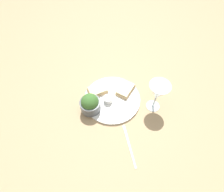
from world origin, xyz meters
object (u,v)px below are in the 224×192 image
at_px(sauce_ramekin, 107,99).
at_px(wine_glass, 158,92).
at_px(salad_bowl, 90,104).
at_px(cheese_toast_far, 98,90).
at_px(cheese_toast_near, 125,89).
at_px(fork, 129,145).

xyz_separation_m(sauce_ramekin, wine_glass, (0.16, -0.16, 0.09)).
height_order(salad_bowl, cheese_toast_far, salad_bowl).
height_order(cheese_toast_near, fork, cheese_toast_near).
distance_m(salad_bowl, wine_glass, 0.31).
bearing_deg(cheese_toast_far, wine_glass, -56.34).
distance_m(cheese_toast_near, cheese_toast_far, 0.14).
xyz_separation_m(salad_bowl, cheese_toast_far, (0.09, 0.06, -0.03)).
distance_m(salad_bowl, fork, 0.26).
height_order(sauce_ramekin, cheese_toast_far, sauce_ramekin).
bearing_deg(salad_bowl, cheese_toast_far, 34.31).
bearing_deg(wine_glass, sauce_ramekin, 133.72).
height_order(sauce_ramekin, cheese_toast_near, sauce_ramekin).
distance_m(salad_bowl, sauce_ramekin, 0.09).
height_order(salad_bowl, sauce_ramekin, salad_bowl).
height_order(salad_bowl, fork, salad_bowl).
xyz_separation_m(cheese_toast_near, wine_glass, (0.05, -0.15, 0.09)).
bearing_deg(cheese_toast_far, cheese_toast_near, -38.75).
xyz_separation_m(cheese_toast_far, fork, (-0.07, -0.31, -0.02)).
height_order(cheese_toast_near, wine_glass, wine_glass).
bearing_deg(sauce_ramekin, fork, -106.89).
xyz_separation_m(cheese_toast_far, wine_glass, (0.16, -0.24, 0.09)).
relative_size(sauce_ramekin, fork, 0.25).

